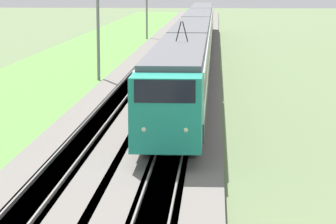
# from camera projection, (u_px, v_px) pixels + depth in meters

# --- Properties ---
(ballast_main) EXTENTS (240.00, 4.40, 0.30)m
(ballast_main) POSITION_uv_depth(u_px,v_px,m) (136.00, 78.00, 59.25)
(ballast_main) COLOR slate
(ballast_main) RESTS_ON ground
(ballast_adjacent) EXTENTS (240.00, 4.40, 0.30)m
(ballast_adjacent) POSITION_uv_depth(u_px,v_px,m) (191.00, 79.00, 59.01)
(ballast_adjacent) COLOR slate
(ballast_adjacent) RESTS_ON ground
(track_main) EXTENTS (240.00, 1.57, 0.45)m
(track_main) POSITION_uv_depth(u_px,v_px,m) (136.00, 78.00, 59.25)
(track_main) COLOR #4C4238
(track_main) RESTS_ON ground
(track_adjacent) EXTENTS (240.00, 1.57, 0.45)m
(track_adjacent) POSITION_uv_depth(u_px,v_px,m) (191.00, 78.00, 59.01)
(track_adjacent) COLOR #4C4238
(track_adjacent) RESTS_ON ground
(grass_verge) EXTENTS (240.00, 10.57, 0.12)m
(grass_verge) POSITION_uv_depth(u_px,v_px,m) (49.00, 79.00, 59.66)
(grass_verge) COLOR #5B8E42
(grass_verge) RESTS_ON ground
(passenger_train) EXTENTS (86.68, 2.85, 5.19)m
(passenger_train) POSITION_uv_depth(u_px,v_px,m) (196.00, 35.00, 72.15)
(passenger_train) COLOR teal
(passenger_train) RESTS_ON ground
(catenary_mast_mid) EXTENTS (0.22, 2.56, 7.81)m
(catenary_mast_mid) POSITION_uv_depth(u_px,v_px,m) (99.00, 26.00, 57.77)
(catenary_mast_mid) COLOR slate
(catenary_mast_mid) RESTS_ON ground
(catenary_mast_far) EXTENTS (0.22, 2.56, 7.96)m
(catenary_mast_far) POSITION_uv_depth(u_px,v_px,m) (147.00, 6.00, 97.92)
(catenary_mast_far) COLOR slate
(catenary_mast_far) RESTS_ON ground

